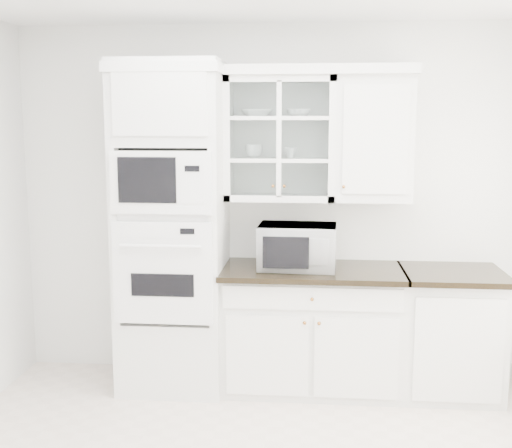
# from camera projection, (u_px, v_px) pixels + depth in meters

# --- Properties ---
(room_shell) EXTENTS (4.00, 3.50, 2.70)m
(room_shell) POSITION_uv_depth(u_px,v_px,m) (264.00, 157.00, 3.57)
(room_shell) COLOR white
(room_shell) RESTS_ON ground
(oven_column) EXTENTS (0.76, 0.68, 2.40)m
(oven_column) POSITION_uv_depth(u_px,v_px,m) (172.00, 228.00, 4.70)
(oven_column) COLOR white
(oven_column) RESTS_ON ground
(base_cabinet_run) EXTENTS (1.32, 0.67, 0.92)m
(base_cabinet_run) POSITION_uv_depth(u_px,v_px,m) (312.00, 328.00, 4.76)
(base_cabinet_run) COLOR white
(base_cabinet_run) RESTS_ON ground
(extra_base_cabinet) EXTENTS (0.72, 0.67, 0.92)m
(extra_base_cabinet) POSITION_uv_depth(u_px,v_px,m) (449.00, 332.00, 4.67)
(extra_base_cabinet) COLOR white
(extra_base_cabinet) RESTS_ON ground
(upper_cabinet_glass) EXTENTS (0.80, 0.33, 0.90)m
(upper_cabinet_glass) POSITION_uv_depth(u_px,v_px,m) (280.00, 139.00, 4.70)
(upper_cabinet_glass) COLOR white
(upper_cabinet_glass) RESTS_ON room_shell
(upper_cabinet_solid) EXTENTS (0.55, 0.33, 0.90)m
(upper_cabinet_solid) POSITION_uv_depth(u_px,v_px,m) (373.00, 139.00, 4.64)
(upper_cabinet_solid) COLOR white
(upper_cabinet_solid) RESTS_ON room_shell
(crown_molding) EXTENTS (2.14, 0.38, 0.07)m
(crown_molding) POSITION_uv_depth(u_px,v_px,m) (266.00, 71.00, 4.61)
(crown_molding) COLOR white
(crown_molding) RESTS_ON room_shell
(countertop_microwave) EXTENTS (0.57, 0.48, 0.32)m
(countertop_microwave) POSITION_uv_depth(u_px,v_px,m) (298.00, 246.00, 4.66)
(countertop_microwave) COLOR white
(countertop_microwave) RESTS_ON base_cabinet_run
(bowl_a) EXTENTS (0.28, 0.28, 0.05)m
(bowl_a) POSITION_uv_depth(u_px,v_px,m) (256.00, 113.00, 4.67)
(bowl_a) COLOR white
(bowl_a) RESTS_ON upper_cabinet_glass
(bowl_b) EXTENTS (0.18, 0.18, 0.05)m
(bowl_b) POSITION_uv_depth(u_px,v_px,m) (299.00, 113.00, 4.65)
(bowl_b) COLOR white
(bowl_b) RESTS_ON upper_cabinet_glass
(cup_a) EXTENTS (0.16, 0.16, 0.10)m
(cup_a) POSITION_uv_depth(u_px,v_px,m) (254.00, 151.00, 4.75)
(cup_a) COLOR white
(cup_a) RESTS_ON upper_cabinet_glass
(cup_b) EXTENTS (0.10, 0.10, 0.08)m
(cup_b) POSITION_uv_depth(u_px,v_px,m) (291.00, 153.00, 4.71)
(cup_b) COLOR white
(cup_b) RESTS_ON upper_cabinet_glass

